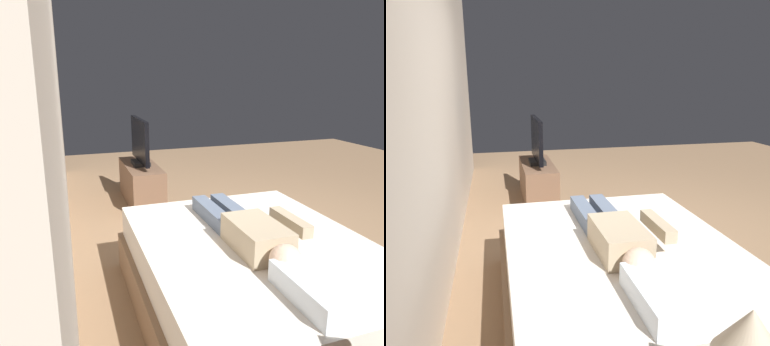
# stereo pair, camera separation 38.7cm
# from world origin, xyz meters

# --- Properties ---
(ground_plane) EXTENTS (10.00, 10.00, 0.00)m
(ground_plane) POSITION_xyz_m (0.00, 0.00, 0.00)
(ground_plane) COLOR #8C6B4C
(back_wall) EXTENTS (6.40, 0.10, 2.80)m
(back_wall) POSITION_xyz_m (0.40, 1.75, 1.40)
(back_wall) COLOR beige
(back_wall) RESTS_ON ground
(bed) EXTENTS (2.01, 1.55, 0.54)m
(bed) POSITION_xyz_m (-1.03, 0.54, 0.26)
(bed) COLOR brown
(bed) RESTS_ON ground
(pillow) EXTENTS (0.48, 0.34, 0.12)m
(pillow) POSITION_xyz_m (-1.71, 0.54, 0.60)
(pillow) COLOR white
(pillow) RESTS_ON bed
(person) EXTENTS (1.26, 0.46, 0.18)m
(person) POSITION_xyz_m (-1.00, 0.58, 0.62)
(person) COLOR tan
(person) RESTS_ON bed
(remote) EXTENTS (0.15, 0.04, 0.02)m
(remote) POSITION_xyz_m (-0.85, 0.18, 0.55)
(remote) COLOR black
(remote) RESTS_ON bed
(tv_stand) EXTENTS (1.10, 0.40, 0.50)m
(tv_stand) POSITION_xyz_m (1.59, 0.79, 0.25)
(tv_stand) COLOR brown
(tv_stand) RESTS_ON ground
(tv) EXTENTS (0.88, 0.20, 0.59)m
(tv) POSITION_xyz_m (1.59, 0.79, 0.78)
(tv) COLOR black
(tv) RESTS_ON tv_stand
(lamp) EXTENTS (0.22, 0.22, 0.42)m
(lamp) POSITION_xyz_m (-2.33, 0.60, 0.85)
(lamp) COLOR #59595B
(lamp) RESTS_ON nightstand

